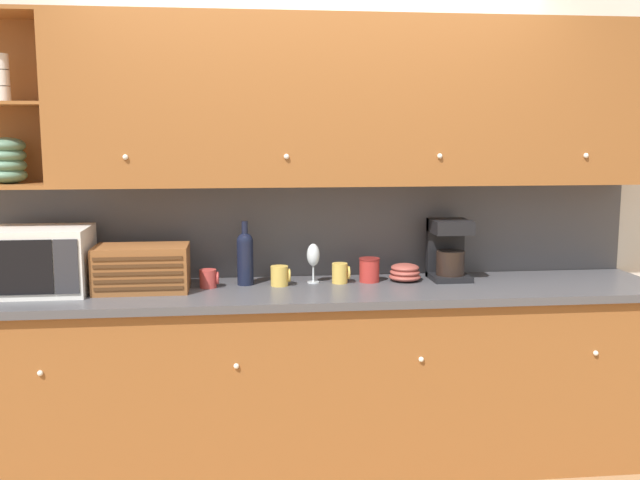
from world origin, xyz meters
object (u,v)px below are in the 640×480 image
at_px(mug_patterned_third, 340,273).
at_px(coffee_maker, 449,249).
at_px(mug, 280,276).
at_px(bowl_stack_on_counter, 405,273).
at_px(bread_box, 142,268).
at_px(mug_blue_second, 209,279).
at_px(microwave, 37,261).
at_px(storage_canister, 369,270).
at_px(wine_bottle, 245,256).
at_px(wine_glass, 313,256).

xyz_separation_m(mug_patterned_third, coffee_maker, (0.60, 0.04, 0.11)).
bearing_deg(mug, bowl_stack_on_counter, 4.11).
distance_m(bread_box, mug_blue_second, 0.34).
xyz_separation_m(mug_blue_second, bowl_stack_on_counter, (1.04, 0.05, -0.00)).
height_order(mug_patterned_third, bowl_stack_on_counter, mug_patterned_third).
bearing_deg(microwave, bowl_stack_on_counter, 2.50).
bearing_deg(storage_canister, wine_bottle, 179.97).
distance_m(wine_glass, storage_canister, 0.31).
xyz_separation_m(microwave, mug_patterned_third, (1.52, 0.07, -0.11)).
distance_m(bread_box, coffee_maker, 1.62).
relative_size(microwave, mug, 4.86).
xyz_separation_m(bread_box, mug_blue_second, (0.33, 0.04, -0.07)).
distance_m(bread_box, storage_canister, 1.18).
height_order(wine_glass, mug_patterned_third, wine_glass).
bearing_deg(mug, storage_canister, 5.64).
distance_m(storage_canister, bowl_stack_on_counter, 0.19).
distance_m(wine_bottle, wine_glass, 0.36).
relative_size(microwave, wine_bottle, 1.50).
xyz_separation_m(bread_box, coffee_maker, (1.61, 0.12, 0.05)).
bearing_deg(wine_glass, mug_patterned_third, -9.46).
distance_m(mug, wine_glass, 0.21).
height_order(bread_box, coffee_maker, coffee_maker).
height_order(mug_blue_second, mug_patterned_third, mug_patterned_third).
height_order(microwave, bowl_stack_on_counter, microwave).
xyz_separation_m(microwave, mug_blue_second, (0.83, 0.03, -0.12)).
height_order(mug_blue_second, coffee_maker, coffee_maker).
bearing_deg(wine_bottle, microwave, -175.47).
bearing_deg(mug, wine_bottle, 165.07).
bearing_deg(bowl_stack_on_counter, microwave, -177.50).
bearing_deg(bowl_stack_on_counter, mug_patterned_third, -177.32).
height_order(bread_box, storage_canister, bread_box).
relative_size(mug_blue_second, mug_patterned_third, 0.93).
relative_size(wine_bottle, coffee_maker, 1.03).
bearing_deg(microwave, mug, 1.59).
height_order(bread_box, wine_bottle, wine_bottle).
relative_size(storage_canister, coffee_maker, 0.39).
distance_m(microwave, mug, 1.20).
bearing_deg(wine_glass, bread_box, -173.51).
xyz_separation_m(mug_blue_second, wine_bottle, (0.19, 0.05, 0.10)).
bearing_deg(bowl_stack_on_counter, wine_glass, 179.16).
bearing_deg(bread_box, bowl_stack_on_counter, 3.86).
distance_m(mug_patterned_third, bowl_stack_on_counter, 0.35).
xyz_separation_m(mug_patterned_third, bowl_stack_on_counter, (0.35, 0.02, -0.01)).
xyz_separation_m(microwave, storage_canister, (1.68, 0.08, -0.10)).
bearing_deg(wine_bottle, bread_box, -169.94).
bearing_deg(coffee_maker, wine_glass, -178.38).
bearing_deg(wine_bottle, bowl_stack_on_counter, 0.05).
bearing_deg(microwave, bread_box, -1.21).
bearing_deg(mug_blue_second, storage_canister, 3.60).
height_order(mug_blue_second, wine_glass, wine_glass).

